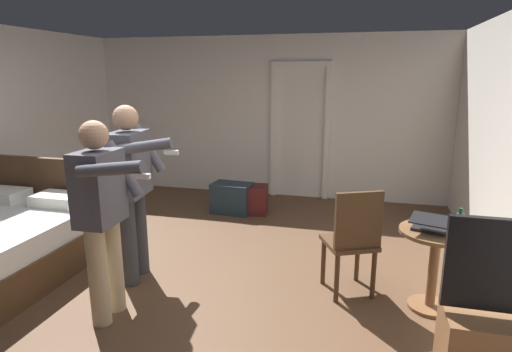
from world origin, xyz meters
The scene contains 11 objects.
ground_plane centered at (0.00, 0.00, 0.00)m, with size 7.28×7.28×0.00m, color brown.
wall_back centered at (0.00, 3.37, 1.27)m, with size 5.90×0.12×2.53m, color silver.
doorway_frame centered at (0.57, 3.29, 1.22)m, with size 0.93×0.08×2.13m.
side_table centered at (2.17, 0.21, 0.47)m, with size 0.60×0.60×0.70m.
laptop centered at (2.12, 0.17, 0.75)m, with size 0.41×0.41×0.15m.
bottle_on_table centered at (2.31, 0.13, 0.80)m, with size 0.06×0.06×0.23m.
wooden_chair centered at (1.50, 0.27, 0.54)m, with size 0.56×0.56×0.99m.
person_blue_shirt centered at (-0.39, -0.57, 0.92)m, with size 0.70×0.54×1.61m.
person_striped_shirt centered at (-0.52, 0.09, 0.97)m, with size 0.75×0.62×1.67m.
suitcase_dark centered at (-0.23, 2.23, 0.22)m, with size 0.56×0.35×0.43m, color #1E2D38.
suitcase_small centered at (0.00, 2.29, 0.20)m, with size 0.53×0.35×0.40m, color #4C1919.
Camera 1 is at (1.53, -3.28, 1.94)m, focal length 29.53 mm.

